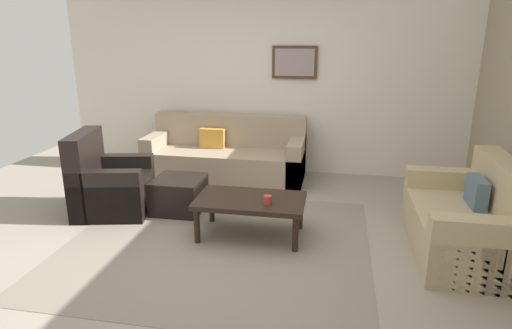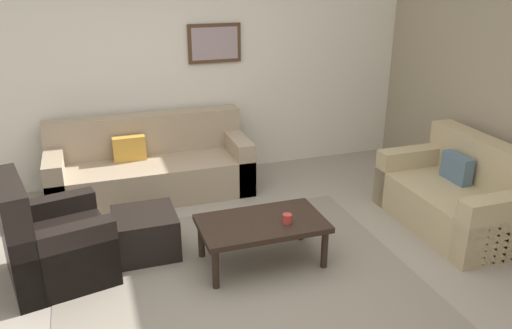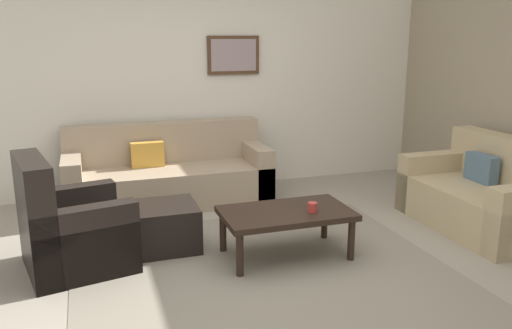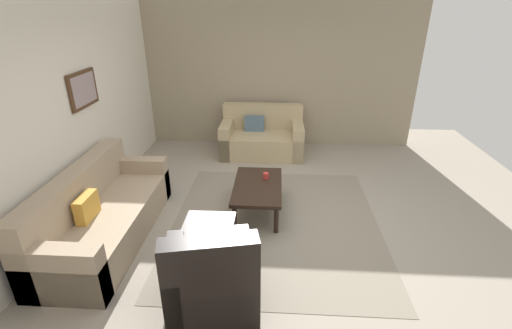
% 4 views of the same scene
% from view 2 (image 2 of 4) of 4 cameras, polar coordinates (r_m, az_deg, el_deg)
% --- Properties ---
extents(ground_plane, '(8.00, 8.00, 0.00)m').
position_cam_2_polar(ground_plane, '(4.46, -1.86, -12.92)').
color(ground_plane, gray).
extents(rear_partition, '(6.00, 0.12, 2.80)m').
position_cam_2_polar(rear_partition, '(6.32, -9.01, 11.02)').
color(rear_partition, silver).
rests_on(rear_partition, ground_plane).
extents(area_rug, '(2.98, 2.66, 0.01)m').
position_cam_2_polar(area_rug, '(4.45, -1.86, -12.88)').
color(area_rug, gray).
rests_on(area_rug, ground_plane).
extents(couch_main, '(2.24, 0.87, 0.88)m').
position_cam_2_polar(couch_main, '(6.09, -11.64, -0.35)').
color(couch_main, gray).
rests_on(couch_main, ground_plane).
extents(couch_loveseat, '(0.91, 1.51, 0.88)m').
position_cam_2_polar(couch_loveseat, '(5.62, 21.74, -3.40)').
color(couch_loveseat, tan).
rests_on(couch_loveseat, ground_plane).
extents(armchair_leather, '(0.95, 0.95, 0.95)m').
position_cam_2_polar(armchair_leather, '(4.68, -21.89, -8.43)').
color(armchair_leather, black).
rests_on(armchair_leather, ground_plane).
extents(ottoman, '(0.56, 0.56, 0.40)m').
position_cam_2_polar(ottoman, '(4.87, -12.11, -7.43)').
color(ottoman, black).
rests_on(ottoman, ground_plane).
extents(coffee_table, '(1.10, 0.64, 0.41)m').
position_cam_2_polar(coffee_table, '(4.55, 0.65, -6.84)').
color(coffee_table, black).
rests_on(coffee_table, ground_plane).
extents(cup, '(0.08, 0.08, 0.08)m').
position_cam_2_polar(cup, '(4.48, 3.47, -6.00)').
color(cup, '#B2332D').
rests_on(cup, coffee_table).
extents(framed_artwork, '(0.64, 0.04, 0.46)m').
position_cam_2_polar(framed_artwork, '(6.29, -4.60, 13.22)').
color(framed_artwork, '#472D1C').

